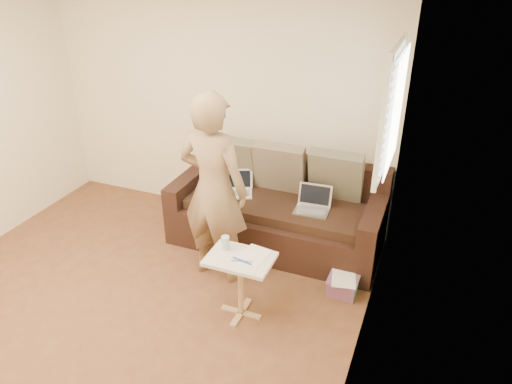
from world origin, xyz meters
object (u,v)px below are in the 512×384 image
at_px(drinking_glass, 225,243).
at_px(striped_box, 343,285).
at_px(sofa, 277,208).
at_px(laptop_white, 237,194).
at_px(laptop_silver, 311,212).
at_px(person, 214,190).
at_px(side_table, 241,286).

relative_size(drinking_glass, striped_box, 0.43).
height_order(sofa, drinking_glass, sofa).
distance_m(laptop_white, striped_box, 1.48).
relative_size(laptop_silver, laptop_white, 1.03).
xyz_separation_m(laptop_silver, person, (-0.76, -0.62, 0.40)).
relative_size(side_table, drinking_glass, 5.01).
bearing_deg(person, laptop_white, -78.52).
bearing_deg(side_table, person, 134.40).
distance_m(person, drinking_glass, 0.56).
xyz_separation_m(person, side_table, (0.45, -0.46, -0.62)).
relative_size(sofa, side_table, 3.66).
xyz_separation_m(laptop_white, drinking_glass, (0.38, -1.08, 0.14)).
relative_size(laptop_white, striped_box, 1.19).
relative_size(person, drinking_glass, 15.37).
bearing_deg(striped_box, sofa, 146.43).
xyz_separation_m(laptop_silver, striped_box, (0.46, -0.47, -0.43)).
bearing_deg(laptop_white, sofa, -17.86).
height_order(sofa, striped_box, sofa).
bearing_deg(side_table, striped_box, 38.73).
height_order(sofa, laptop_white, sofa).
bearing_deg(laptop_silver, drinking_glass, -118.09).
bearing_deg(laptop_silver, laptop_white, 172.24).
xyz_separation_m(person, striped_box, (1.22, 0.15, -0.84)).
distance_m(laptop_silver, striped_box, 0.79).
xyz_separation_m(laptop_silver, drinking_glass, (-0.47, -1.01, 0.14)).
distance_m(sofa, drinking_glass, 1.15).
bearing_deg(laptop_white, side_table, -87.91).
height_order(laptop_white, person, person).
bearing_deg(laptop_white, drinking_glass, -93.84).
bearing_deg(sofa, striped_box, -33.57).
bearing_deg(sofa, laptop_white, -174.73).
relative_size(laptop_silver, side_table, 0.56).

